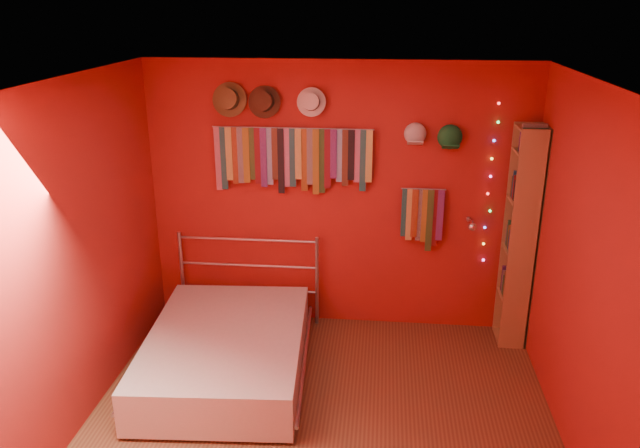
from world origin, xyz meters
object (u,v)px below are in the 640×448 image
(tie_rack, at_px, (292,156))
(bed, at_px, (226,351))
(reading_lamp, at_px, (472,225))
(bookshelf, at_px, (524,237))

(tie_rack, bearing_deg, bed, -113.73)
(reading_lamp, relative_size, bookshelf, 0.16)
(tie_rack, bearing_deg, reading_lamp, -6.32)
(bed, bearing_deg, tie_rack, 62.66)
(bookshelf, bearing_deg, tie_rack, 175.73)
(bookshelf, distance_m, bed, 2.75)
(reading_lamp, bearing_deg, tie_rack, 173.68)
(tie_rack, relative_size, bookshelf, 0.72)
(tie_rack, height_order, reading_lamp, tie_rack)
(bookshelf, bearing_deg, bed, -161.83)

